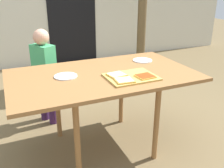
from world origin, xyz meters
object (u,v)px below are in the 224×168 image
cutting_board (131,77)px  pizza_slice_far_left (117,75)px  pizza_slice_near_left (124,80)px  plate_white_left (66,76)px  plate_white_right (142,60)px  pizza_slice_near_right (145,76)px  dining_table (103,80)px  child_left (45,72)px

cutting_board → pizza_slice_far_left: (-0.10, 0.06, 0.01)m
pizza_slice_near_left → plate_white_left: bearing=140.8°
plate_white_right → cutting_board: bearing=-130.6°
pizza_slice_far_left → pizza_slice_near_right: size_ratio=1.05×
pizza_slice_far_left → pizza_slice_near_right: 0.23m
dining_table → child_left: 0.78m
cutting_board → plate_white_right: 0.50m
pizza_slice_near_right → plate_white_right: size_ratio=0.78×
pizza_slice_near_left → cutting_board: bearing=38.2°
pizza_slice_near_right → child_left: bearing=124.8°
cutting_board → plate_white_right: cutting_board is taller
dining_table → plate_white_left: (-0.30, 0.05, 0.06)m
pizza_slice_near_left → plate_white_left: 0.49m
cutting_board → dining_table: bearing=132.5°
pizza_slice_far_left → child_left: (-0.45, 0.80, -0.17)m
pizza_slice_far_left → plate_white_right: bearing=36.9°
cutting_board → pizza_slice_near_left: 0.12m
dining_table → pizza_slice_far_left: (0.07, -0.13, 0.08)m
pizza_slice_far_left → plate_white_left: size_ratio=0.82×
dining_table → pizza_slice_near_right: bearing=-43.2°
plate_white_right → dining_table: bearing=-158.8°
dining_table → pizza_slice_near_left: (0.07, -0.26, 0.08)m
pizza_slice_near_left → pizza_slice_far_left: bearing=90.6°
pizza_slice_near_left → plate_white_right: size_ratio=0.80×
pizza_slice_near_left → plate_white_right: bearing=47.2°
pizza_slice_far_left → pizza_slice_near_left: (0.00, -0.14, 0.00)m
dining_table → plate_white_right: size_ratio=8.26×
cutting_board → child_left: child_left is taller
pizza_slice_far_left → pizza_slice_near_left: bearing=-89.4°
pizza_slice_near_right → pizza_slice_near_left: (-0.19, -0.01, 0.00)m
cutting_board → pizza_slice_near_left: size_ratio=2.64×
plate_white_right → plate_white_left: 0.81m
cutting_board → plate_white_left: (-0.47, 0.23, -0.00)m
cutting_board → pizza_slice_far_left: 0.12m
dining_table → pizza_slice_near_right: 0.37m
pizza_slice_near_right → plate_white_left: pizza_slice_near_right is taller
pizza_slice_near_right → plate_white_left: bearing=152.7°
pizza_slice_far_left → plate_white_left: bearing=155.5°
pizza_slice_near_right → plate_white_left: (-0.57, 0.29, -0.02)m
child_left → plate_white_left: bearing=-83.2°
pizza_slice_near_right → pizza_slice_near_left: 0.19m
pizza_slice_near_left → child_left: size_ratio=0.15×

